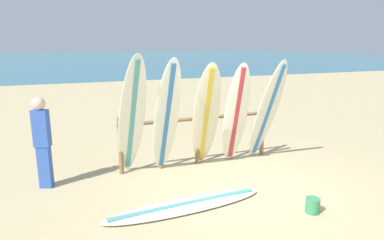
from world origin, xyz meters
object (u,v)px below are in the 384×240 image
object	(u,v)px
surfboard_leaning_center	(236,114)
surfboard_leaning_center_right	(267,111)
surfboard_rack	(197,132)
sand_bucket	(313,205)
surfboard_leaning_left	(166,118)
surfboard_leaning_center_left	(206,116)
beachgoer_standing	(42,139)
surfboard_lying_on_sand	(186,205)
surfboard_leaning_far_left	(132,118)

from	to	relation	value
surfboard_leaning_center	surfboard_leaning_center_right	size ratio (longest dim) A/B	0.97
surfboard_rack	sand_bucket	distance (m)	2.81
surfboard_leaning_left	surfboard_leaning_center_left	bearing A→B (deg)	3.09
beachgoer_standing	surfboard_leaning_left	bearing A→B (deg)	-7.10
surfboard_leaning_left	surfboard_lying_on_sand	size ratio (longest dim) A/B	0.86
surfboard_leaning_center_left	surfboard_leaning_center_right	xyz separation A→B (m)	(1.39, -0.05, 0.01)
surfboard_rack	surfboard_leaning_far_left	xyz separation A→B (m)	(-1.42, -0.33, 0.49)
surfboard_leaning_center_left	surfboard_leaning_center_right	bearing A→B (deg)	-2.02
surfboard_rack	surfboard_lying_on_sand	distance (m)	2.10
surfboard_rack	surfboard_lying_on_sand	bearing A→B (deg)	-117.48
surfboard_leaning_far_left	sand_bucket	bearing A→B (deg)	-45.75
surfboard_leaning_left	surfboard_leaning_center_left	distance (m)	0.83
surfboard_lying_on_sand	surfboard_leaning_center_left	bearing A→B (deg)	55.83
surfboard_leaning_center	beachgoer_standing	xyz separation A→B (m)	(-3.71, 0.16, -0.18)
surfboard_leaning_center	beachgoer_standing	size ratio (longest dim) A/B	1.33
surfboard_leaning_center	surfboard_lying_on_sand	distance (m)	2.46
surfboard_leaning_left	surfboard_leaning_center_right	distance (m)	2.22
surfboard_leaning_left	beachgoer_standing	xyz separation A→B (m)	(-2.17, 0.27, -0.25)
beachgoer_standing	surfboard_lying_on_sand	bearing A→B (deg)	-38.61
beachgoer_standing	surfboard_leaning_far_left	bearing A→B (deg)	-6.86
surfboard_leaning_far_left	beachgoer_standing	size ratio (longest dim) A/B	1.46
beachgoer_standing	sand_bucket	bearing A→B (deg)	-33.33
surfboard_leaning_center_right	beachgoer_standing	size ratio (longest dim) A/B	1.37
sand_bucket	surfboard_lying_on_sand	bearing A→B (deg)	153.83
surfboard_rack	surfboard_leaning_left	world-z (taller)	surfboard_leaning_left
surfboard_leaning_far_left	surfboard_leaning_center	xyz separation A→B (m)	(2.17, 0.03, -0.11)
surfboard_rack	sand_bucket	bearing A→B (deg)	-72.78
surfboard_leaning_left	surfboard_lying_on_sand	xyz separation A→B (m)	(-0.13, -1.36, -1.11)
beachgoer_standing	sand_bucket	xyz separation A→B (m)	(3.77, -2.48, -0.78)
sand_bucket	beachgoer_standing	bearing A→B (deg)	146.67
surfboard_leaning_left	surfboard_leaning_center_right	size ratio (longest dim) A/B	1.03
surfboard_rack	surfboard_leaning_center	xyz separation A→B (m)	(0.74, -0.30, 0.38)
surfboard_leaning_far_left	surfboard_lying_on_sand	distance (m)	1.92
surfboard_leaning_center	surfboard_lying_on_sand	size ratio (longest dim) A/B	0.81
surfboard_lying_on_sand	sand_bucket	size ratio (longest dim) A/B	11.48
surfboard_leaning_center	surfboard_leaning_center_right	bearing A→B (deg)	-9.79
surfboard_leaning_center_right	beachgoer_standing	bearing A→B (deg)	176.42
surfboard_leaning_far_left	surfboard_leaning_left	size ratio (longest dim) A/B	1.03
surfboard_rack	surfboard_leaning_far_left	world-z (taller)	surfboard_leaning_far_left
surfboard_leaning_far_left	beachgoer_standing	xyz separation A→B (m)	(-1.54, 0.18, -0.29)
surfboard_leaning_far_left	surfboard_rack	bearing A→B (deg)	12.87
surfboard_lying_on_sand	surfboard_leaning_left	bearing A→B (deg)	84.65
surfboard_leaning_far_left	sand_bucket	xyz separation A→B (m)	(2.24, -2.30, -1.07)
surfboard_leaning_center_left	surfboard_lying_on_sand	distance (m)	2.00
surfboard_leaning_center_right	sand_bucket	world-z (taller)	surfboard_leaning_center_right
sand_bucket	surfboard_leaning_left	bearing A→B (deg)	125.99
surfboard_leaning_center_left	surfboard_lying_on_sand	bearing A→B (deg)	-124.17
surfboard_rack	surfboard_leaning_left	bearing A→B (deg)	-152.64
surfboard_rack	beachgoer_standing	bearing A→B (deg)	-177.28
surfboard_rack	surfboard_leaning_center_right	world-z (taller)	surfboard_leaning_center_right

